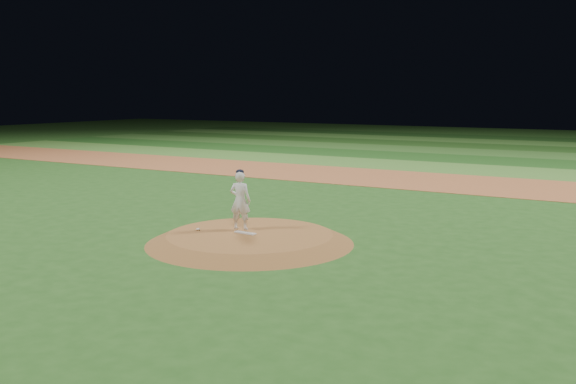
{
  "coord_description": "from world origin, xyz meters",
  "views": [
    {
      "loc": [
        9.23,
        -13.83,
        3.95
      ],
      "look_at": [
        0.0,
        2.0,
        1.1
      ],
      "focal_mm": 40.0,
      "sensor_mm": 36.0,
      "label": 1
    }
  ],
  "objects_px": {
    "pitchers_mound": "(250,238)",
    "pitcher_on_mound": "(240,200)",
    "pitching_rubber": "(245,233)",
    "rosin_bag": "(198,229)"
  },
  "relations": [
    {
      "from": "pitcher_on_mound",
      "to": "pitchers_mound",
      "type": "bearing_deg",
      "value": -31.85
    },
    {
      "from": "pitchers_mound",
      "to": "pitcher_on_mound",
      "type": "height_order",
      "value": "pitcher_on_mound"
    },
    {
      "from": "pitchers_mound",
      "to": "pitcher_on_mound",
      "type": "bearing_deg",
      "value": 148.15
    },
    {
      "from": "pitching_rubber",
      "to": "rosin_bag",
      "type": "height_order",
      "value": "rosin_bag"
    },
    {
      "from": "pitching_rubber",
      "to": "rosin_bag",
      "type": "distance_m",
      "value": 1.36
    },
    {
      "from": "pitcher_on_mound",
      "to": "rosin_bag",
      "type": "bearing_deg",
      "value": -142.97
    },
    {
      "from": "pitchers_mound",
      "to": "pitcher_on_mound",
      "type": "relative_size",
      "value": 3.32
    },
    {
      "from": "pitching_rubber",
      "to": "pitcher_on_mound",
      "type": "bearing_deg",
      "value": 141.94
    },
    {
      "from": "pitchers_mound",
      "to": "pitcher_on_mound",
      "type": "xyz_separation_m",
      "value": [
        -0.53,
        0.33,
        0.94
      ]
    },
    {
      "from": "pitchers_mound",
      "to": "rosin_bag",
      "type": "bearing_deg",
      "value": -165.87
    }
  ]
}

